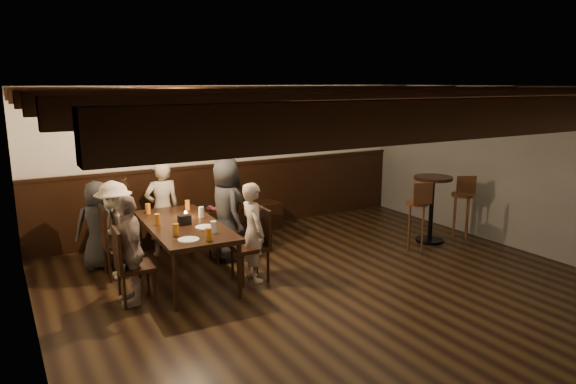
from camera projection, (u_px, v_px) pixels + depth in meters
room at (249, 180)px, 7.38m from camera, size 7.00×7.00×7.00m
dining_table at (184, 228)px, 6.42m from camera, size 0.94×1.95×0.72m
chair_left_near at (120, 255)px, 6.56m from camera, size 0.45×0.45×0.95m
chair_left_far at (135, 280)px, 5.78m from camera, size 0.42×0.42×0.88m
chair_right_near at (226, 241)px, 7.22m from camera, size 0.40×0.40×0.85m
chair_right_far at (251, 259)px, 6.44m from camera, size 0.44×0.44×0.92m
person_bench_left at (98, 225)px, 6.80m from camera, size 0.60×0.40×1.19m
person_bench_centre at (162, 209)px, 7.32m from camera, size 0.51×0.35×1.36m
person_bench_right at (226, 210)px, 7.62m from camera, size 0.59×0.47×1.18m
person_left_near at (116, 230)px, 6.47m from camera, size 0.50×0.83×1.25m
person_left_far at (130, 250)px, 5.70m from camera, size 0.33×0.74×1.25m
person_right_near at (227, 209)px, 7.14m from camera, size 0.48×0.72×1.43m
person_right_far at (253, 232)px, 6.38m from camera, size 0.32×0.47×1.25m
pint_a at (148, 209)px, 6.87m from camera, size 0.07×0.07×0.14m
pint_b at (187, 205)px, 7.07m from camera, size 0.07×0.07×0.14m
pint_c at (157, 219)px, 6.34m from camera, size 0.07×0.07×0.14m
pint_d at (201, 212)px, 6.70m from camera, size 0.07×0.07×0.14m
pint_e at (176, 230)px, 5.90m from camera, size 0.07×0.07×0.14m
pint_f at (214, 227)px, 6.01m from camera, size 0.07×0.07×0.14m
pint_g at (208, 234)px, 5.72m from camera, size 0.07×0.07×0.14m
plate_near at (188, 240)px, 5.73m from camera, size 0.24×0.24×0.01m
plate_far at (205, 227)px, 6.23m from camera, size 0.24×0.24×0.01m
condiment_caddy at (185, 220)px, 6.35m from camera, size 0.15×0.10×0.12m
candle at (186, 215)px, 6.72m from camera, size 0.05×0.05×0.05m
high_top_table at (432, 199)px, 7.91m from camera, size 0.58×0.58×1.04m
bar_stool_left at (416, 225)px, 7.56m from camera, size 0.36×0.37×1.05m
bar_stool_right at (461, 215)px, 8.09m from camera, size 0.38×0.39×1.05m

